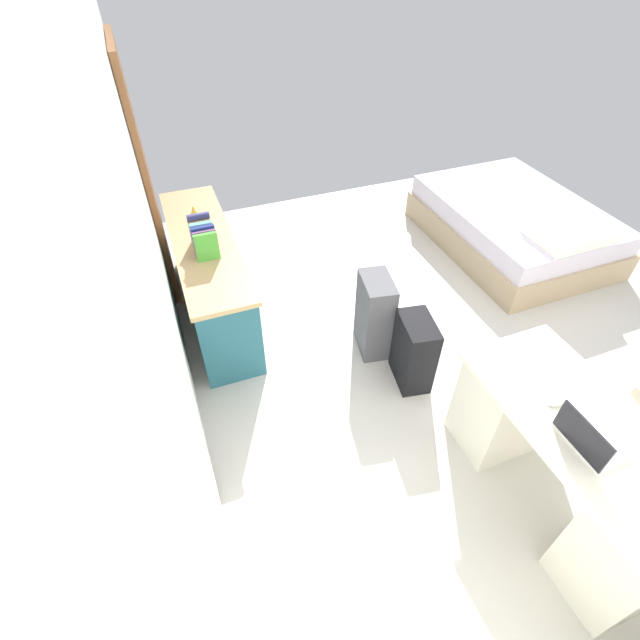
% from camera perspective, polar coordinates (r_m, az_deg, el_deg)
% --- Properties ---
extents(ground_plane, '(5.62, 5.62, 0.00)m').
position_cam_1_polar(ground_plane, '(4.05, 16.45, -2.57)').
color(ground_plane, beige).
extents(wall_back, '(4.62, 0.10, 2.86)m').
position_cam_1_polar(wall_back, '(2.54, -20.91, 8.00)').
color(wall_back, silver).
rests_on(wall_back, ground_plane).
extents(door_wooden, '(0.88, 0.05, 2.04)m').
position_cam_1_polar(door_wooden, '(4.29, -20.45, 16.04)').
color(door_wooden, brown).
rests_on(door_wooden, ground_plane).
extents(desk, '(1.45, 0.67, 0.73)m').
position_cam_1_polar(desk, '(3.09, 28.02, -15.36)').
color(desk, silver).
rests_on(desk, ground_plane).
extents(credenza, '(1.80, 0.48, 0.74)m').
position_cam_1_polar(credenza, '(4.05, -13.28, 5.12)').
color(credenza, '#235B6B').
rests_on(credenza, ground_plane).
extents(bed, '(1.91, 1.41, 0.58)m').
position_cam_1_polar(bed, '(5.28, 22.59, 10.71)').
color(bed, tan).
rests_on(bed, ground_plane).
extents(suitcase_black, '(0.39, 0.28, 0.58)m').
position_cam_1_polar(suitcase_black, '(3.48, 11.42, -3.84)').
color(suitcase_black, black).
rests_on(suitcase_black, ground_plane).
extents(suitcase_spare_grey, '(0.39, 0.28, 0.68)m').
position_cam_1_polar(suitcase_spare_grey, '(3.65, 6.69, 0.59)').
color(suitcase_spare_grey, '#4C4C51').
rests_on(suitcase_spare_grey, ground_plane).
extents(laptop, '(0.31, 0.22, 0.21)m').
position_cam_1_polar(laptop, '(2.71, 29.95, -12.53)').
color(laptop, silver).
rests_on(laptop, desk).
extents(computer_mouse, '(0.06, 0.10, 0.03)m').
position_cam_1_polar(computer_mouse, '(2.84, 26.81, -8.89)').
color(computer_mouse, white).
rests_on(computer_mouse, desk).
extents(book_row, '(0.31, 0.17, 0.24)m').
position_cam_1_polar(book_row, '(3.66, -14.06, 9.74)').
color(book_row, green).
rests_on(book_row, credenza).
extents(figurine_small, '(0.08, 0.08, 0.11)m').
position_cam_1_polar(figurine_small, '(4.13, -15.19, 12.66)').
color(figurine_small, gold).
rests_on(figurine_small, credenza).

